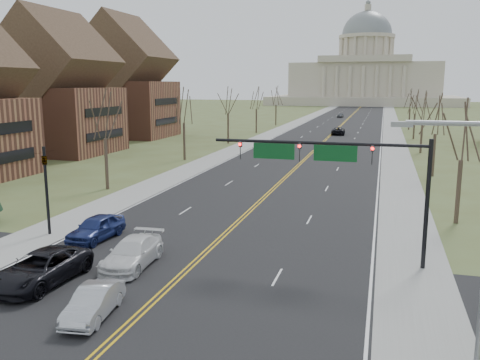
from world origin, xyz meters
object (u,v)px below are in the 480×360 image
Objects in this scene: car_far_nb at (338,131)px; street_light at (477,258)px; signal_mast at (334,162)px; car_sb_outer_lead at (41,268)px; car_sb_outer_second at (96,228)px; car_far_sb at (340,115)px; signal_left at (46,181)px; car_sb_inner_lead at (94,302)px; car_sb_inner_second at (132,253)px.

street_light is at bearing 95.14° from car_far_nb.
signal_mast is 2.06× the size of car_sb_outer_lead.
car_sb_outer_lead is at bearing -75.36° from car_sb_outer_second.
signal_mast reaches higher than car_far_nb.
car_sb_outer_second reaches higher than car_far_sb.
car_sb_inner_lead is (9.71, -10.25, -3.03)m from signal_left.
car_far_sb is at bearing 96.17° from street_light.
car_far_nb is (-6.09, 75.17, -4.99)m from signal_mast.
signal_left is 1.09× the size of car_far_nb.
street_light is 18.99m from car_sb_inner_second.
car_far_nb is (4.49, 79.23, -0.01)m from car_sb_inner_second.
car_sb_outer_second is (-5.94, 9.98, 0.13)m from car_sb_inner_lead.
signal_mast is 2.21× the size of car_far_nb.
signal_mast is at bearing 5.58° from car_sb_outer_second.
signal_mast is 14.51m from street_light.
street_light is 1.65× the size of car_far_nb.
car_sb_outer_second is at bearing 147.12° from street_light.
car_sb_outer_lead is 1.11× the size of car_sb_inner_second.
car_sb_outer_lead is at bearing -56.29° from signal_left.
street_light reaches higher than car_sb_inner_lead.
street_light is at bearing -34.10° from car_sb_inner_second.
car_sb_inner_lead is 138.43m from car_far_sb.
car_sb_outer_second reaches higher than car_far_nb.
signal_left is at bearing 180.00° from signal_mast.
car_sb_outer_lead reaches higher than car_far_sb.
car_far_nb is (9.08, 75.44, -0.04)m from car_sb_outer_second.
car_far_nb is at bearing 83.39° from car_sb_inner_second.
street_light reaches higher than car_sb_outer_second.
signal_mast is 12.38m from car_sb_inner_second.
car_far_nb is (7.77, 82.78, -0.06)m from car_sb_outer_lead.
car_sb_inner_second is at bearing -158.99° from signal_mast.
car_sb_inner_lead is 6.33m from car_sb_inner_second.
car_far_nb is 53.16m from car_far_sb.
signal_left is 14.45m from car_sb_inner_lead.
car_sb_inner_lead is 0.86× the size of car_sb_outer_second.
car_sb_outer_lead is (-19.16, 5.89, -4.40)m from street_light.
signal_mast is 2.57× the size of car_sb_outer_second.
car_sb_inner_lead is 1.04× the size of car_far_sb.
car_far_sb is (-10.03, 128.18, -5.09)m from signal_mast.
signal_mast is 16.57m from car_sb_outer_lead.
signal_left is at bearing 150.71° from car_sb_inner_second.
signal_left is 1.02× the size of car_sb_outer_lead.
signal_left reaches higher than car_sb_inner_second.
car_sb_inner_second is (8.37, -4.07, -2.93)m from signal_left.
car_far_nb reaches higher than car_far_sb.
signal_left is at bearing -179.57° from car_sb_outer_second.
street_light is 1.54× the size of car_sb_outer_lead.
signal_left is 27.78m from street_light.
car_sb_inner_lead is at bearing -54.68° from car_sb_outer_second.
car_sb_inner_second is 5.96m from car_sb_outer_second.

